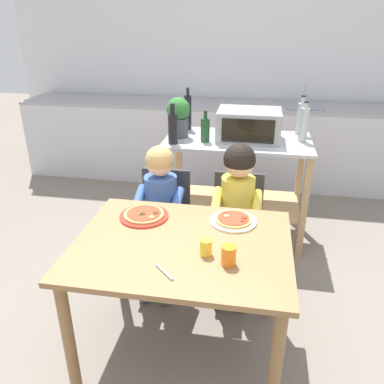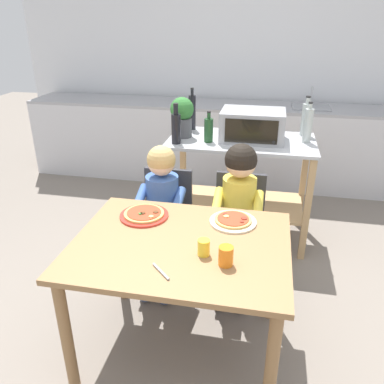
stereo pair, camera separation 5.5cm
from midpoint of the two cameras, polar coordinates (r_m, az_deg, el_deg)
ground_plane at (r=3.43m, az=3.47°, el=-7.29°), size 12.04×12.04×0.00m
back_wall_tiled at (r=4.78m, az=7.29°, el=18.99°), size 5.24×0.12×2.70m
kitchen_counter at (r=4.56m, az=6.27°, el=7.15°), size 4.72×0.60×1.09m
kitchen_island_cart at (r=3.30m, az=7.46°, el=2.87°), size 1.18×0.63×0.88m
toaster_oven at (r=3.18m, az=9.34°, el=9.60°), size 0.50×0.37×0.24m
bottle_tall_green_wine at (r=3.21m, az=17.09°, el=9.35°), size 0.07×0.07×0.32m
bottle_brown_beer at (r=3.05m, az=-1.83°, el=9.44°), size 0.07×0.07×0.31m
bottle_clear_vinegar at (r=3.44m, az=0.48°, el=11.66°), size 0.06×0.06×0.36m
bottle_dark_olive_oil at (r=3.40m, az=16.78°, el=10.23°), size 0.07×0.07×0.32m
bottle_squat_spirits at (r=3.10m, az=2.96°, el=9.11°), size 0.07×0.07×0.24m
potted_herb_plant at (r=3.22m, az=-0.97°, el=11.10°), size 0.19×0.19×0.32m
dining_table at (r=2.09m, az=-0.88°, el=-9.91°), size 1.12×0.87×0.74m
dining_chair_left at (r=2.79m, az=-3.31°, el=-3.84°), size 0.36×0.36×0.81m
dining_chair_right at (r=2.74m, az=7.32°, el=-4.63°), size 0.36×0.36×0.81m
child_in_blue_striped_shirt at (r=2.61m, az=-4.07°, el=-1.60°), size 0.32×0.42×1.02m
child_in_yellow_shirt at (r=2.54m, az=7.37°, el=-1.63°), size 0.32×0.42×1.06m
pizza_plate_red_rimmed at (r=2.28m, az=-6.33°, el=-3.29°), size 0.28×0.28×0.03m
pizza_plate_cream at (r=2.22m, az=6.73°, el=-4.19°), size 0.27×0.27×0.03m
drinking_cup_yellow at (r=1.91m, az=2.56°, el=-8.11°), size 0.06×0.06×0.08m
drinking_cup_orange at (r=1.85m, az=5.84°, el=-9.29°), size 0.07×0.07×0.10m
serving_spoon at (r=1.81m, az=-3.68°, el=-11.52°), size 0.11×0.11×0.01m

